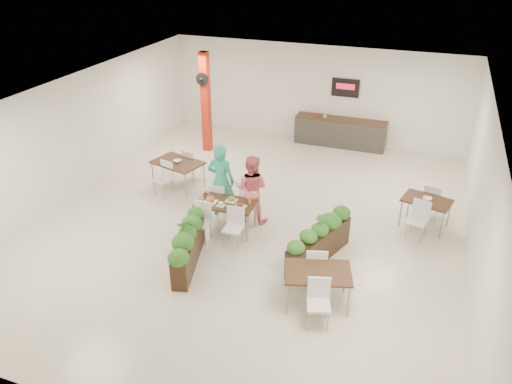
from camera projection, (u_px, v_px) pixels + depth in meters
ground at (253, 221)px, 12.43m from camera, size 12.00×12.00×0.00m
room_shell at (253, 147)px, 11.49m from camera, size 10.10×12.10×3.22m
red_column at (206, 102)px, 15.73m from camera, size 0.40×0.41×3.20m
service_counter at (340, 132)px, 16.59m from camera, size 3.00×0.64×2.20m
main_table at (225, 207)px, 11.79m from camera, size 1.43×1.67×0.92m
diner_man at (221, 181)px, 12.31m from camera, size 0.71×0.48×1.89m
diner_woman at (251, 189)px, 12.10m from camera, size 0.87×0.69×1.73m
planter_left at (188, 243)px, 10.64m from camera, size 0.84×2.03×1.09m
planter_right at (319, 240)px, 10.74m from camera, size 1.01×2.05×1.13m
side_table_a at (178, 165)px, 13.85m from camera, size 1.53×1.67×0.92m
side_table_b at (426, 204)px, 11.92m from camera, size 1.25×1.67×0.92m
side_table_c at (318, 277)px, 9.42m from camera, size 1.44×1.67×0.92m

